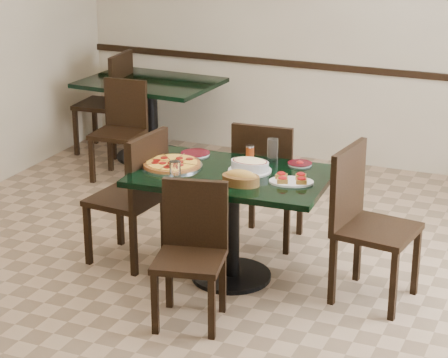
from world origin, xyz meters
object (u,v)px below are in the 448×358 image
at_px(main_table, 232,199).
at_px(back_chair_near, 121,124).
at_px(chair_left, 136,191).
at_px(pepperoni_pizza, 172,164).
at_px(bruschetta_platter, 291,179).
at_px(chair_far, 266,177).
at_px(bread_basket, 241,178).
at_px(chair_near, 192,245).
at_px(chair_right, 364,215).
at_px(back_table, 150,104).
at_px(lasagna_casserole, 250,165).
at_px(back_chair_left, 111,97).

relative_size(main_table, back_chair_near, 1.49).
height_order(chair_left, pepperoni_pizza, chair_left).
distance_m(main_table, pepperoni_pizza, 0.46).
distance_m(chair_left, pepperoni_pizza, 0.37).
relative_size(pepperoni_pizza, bruschetta_platter, 1.26).
xyz_separation_m(main_table, chair_far, (0.01, 0.60, -0.04)).
xyz_separation_m(chair_far, chair_left, (-0.72, -0.63, 0.01)).
relative_size(bread_basket, bruschetta_platter, 0.77).
distance_m(back_chair_near, bruschetta_platter, 2.65).
bearing_deg(chair_near, back_chair_near, 115.95).
relative_size(chair_near, pepperoni_pizza, 2.10).
bearing_deg(main_table, bread_basket, -55.25).
bearing_deg(chair_left, bruschetta_platter, 95.72).
bearing_deg(main_table, pepperoni_pizza, -178.47).
relative_size(chair_right, pepperoni_pizza, 2.43).
relative_size(back_table, chair_near, 1.48).
xyz_separation_m(pepperoni_pizza, lasagna_casserole, (0.51, 0.11, 0.03)).
relative_size(chair_right, lasagna_casserole, 3.48).
distance_m(chair_far, bruschetta_platter, 0.78).
xyz_separation_m(back_chair_near, bruschetta_platter, (2.12, -1.55, 0.29)).
distance_m(lasagna_casserole, bruschetta_platter, 0.34).
relative_size(back_chair_left, lasagna_casserole, 3.43).
bearing_deg(main_table, back_chair_left, 132.45).
xyz_separation_m(main_table, back_table, (-1.72, 2.12, -0.04)).
bearing_deg(chair_far, bruschetta_platter, 118.58).
xyz_separation_m(chair_near, chair_left, (-0.69, 0.56, 0.06)).
bearing_deg(lasagna_casserole, main_table, -140.83).
xyz_separation_m(back_table, bruschetta_platter, (2.14, -2.14, 0.25)).
distance_m(back_table, back_chair_left, 0.42).
height_order(back_table, back_chair_left, back_chair_left).
xyz_separation_m(back_table, chair_left, (1.02, -2.14, 0.01)).
bearing_deg(back_table, main_table, -47.83).
height_order(back_table, chair_far, chair_far).
bearing_deg(lasagna_casserole, back_chair_left, 137.99).
height_order(chair_right, back_chair_left, chair_right).
distance_m(chair_near, back_chair_left, 3.44).
distance_m(back_chair_near, lasagna_casserole, 2.34).
distance_m(chair_right, bruschetta_platter, 0.51).
height_order(main_table, chair_left, chair_left).
bearing_deg(chair_far, back_table, -45.25).
relative_size(main_table, chair_left, 1.37).
distance_m(back_chair_near, pepperoni_pizza, 2.05).
height_order(chair_far, lasagna_casserole, chair_far).
bearing_deg(chair_right, chair_near, 135.62).
xyz_separation_m(back_table, lasagna_casserole, (1.82, -2.04, 0.27)).
bearing_deg(bread_basket, back_chair_near, 135.30).
relative_size(chair_near, bruschetta_platter, 2.66).
height_order(chair_left, back_chair_near, chair_left).
distance_m(lasagna_casserole, bread_basket, 0.26).
height_order(main_table, chair_far, chair_far).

